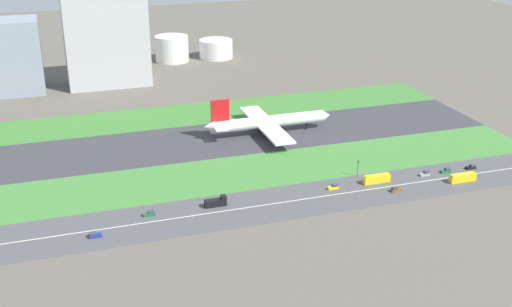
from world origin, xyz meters
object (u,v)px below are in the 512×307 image
hangar_building (106,39)px  car_6 (95,235)px  car_4 (150,214)px  airliner (266,122)px  fuel_tank_centre (172,49)px  fuel_tank_east (216,49)px  terminal_building (8,57)px  car_3 (471,167)px  car_0 (396,190)px  car_2 (425,174)px  bus_1 (377,179)px  truck_0 (216,202)px  bus_0 (463,178)px  traffic_light (358,167)px  car_5 (334,187)px  fuel_tank_west (120,54)px  car_1 (446,171)px

hangar_building → car_6: bearing=-97.8°
car_4 → airliner: bearing=44.7°
fuel_tank_centre → fuel_tank_east: 31.89m
car_4 → terminal_building: bearing=105.7°
airliner → car_4: size_ratio=14.77×
car_3 → car_0: same height
car_2 → bus_1: 22.81m
hangar_building → fuel_tank_east: hangar_building is taller
truck_0 → hangar_building: 184.92m
car_2 → car_4: (-115.80, 0.00, 0.00)m
car_0 → bus_0: bearing=-180.0°
fuel_tank_east → truck_0: bearing=-104.8°
airliner → car_0: (27.57, -78.00, -5.31)m
truck_0 → traffic_light: (63.10, 7.99, 2.62)m
airliner → car_5: bearing=-85.8°
traffic_light → fuel_tank_west: 230.21m
traffic_light → hangar_building: (-82.86, 174.01, 23.45)m
hangar_building → fuel_tank_centre: (48.03, 45.00, -18.88)m
traffic_light → fuel_tank_centre: fuel_tank_centre is taller
car_2 → car_3: (22.67, 0.00, 0.00)m
truck_0 → terminal_building: 198.41m
car_5 → hangar_building: 196.24m
bus_1 → terminal_building: size_ratio=0.27×
fuel_tank_centre → fuel_tank_east: bearing=0.0°
hangar_building → fuel_tank_east: 94.06m
car_1 → car_4: size_ratio=1.00×
bus_0 → fuel_tank_west: fuel_tank_west is taller
car_1 → car_2: 10.18m
terminal_building → fuel_tank_east: size_ratio=1.81×
bus_1 → truck_0: 67.74m
car_1 → hangar_building: hangar_building is taller
car_3 → terminal_building: (-189.69, 182.00, 20.51)m
car_2 → fuel_tank_west: fuel_tank_west is taller
car_4 → truck_0: truck_0 is taller
car_1 → car_0: 31.26m
car_6 → hangar_building: (26.14, 192.00, 26.82)m
car_5 → terminal_building: bearing=124.5°
car_2 → car_5: (-41.97, 0.00, 0.00)m
car_5 → terminal_building: terminal_building is taller
car_5 → car_2: bearing=0.0°
car_4 → car_3: bearing=0.0°
terminal_building → car_6: bearing=-80.9°
car_0 → car_4: bearing=-5.9°
car_2 → car_0: size_ratio=1.00×
truck_0 → fuel_tank_centre: fuel_tank_centre is taller
bus_1 → car_0: bearing=-71.4°
car_5 → car_0: same height
truck_0 → fuel_tank_west: size_ratio=0.35×
bus_0 → traffic_light: bearing=-24.9°
bus_1 → hangar_building: size_ratio=0.21×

